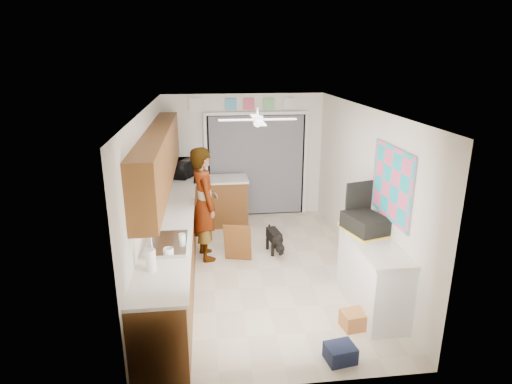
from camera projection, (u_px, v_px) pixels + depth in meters
name	position (u px, v px, depth m)	size (l,w,h in m)	color
floor	(259.00, 269.00, 6.73)	(5.00, 5.00, 0.00)	beige
ceiling	(259.00, 109.00, 5.97)	(5.00, 5.00, 0.00)	white
wall_back	(244.00, 156.00, 8.71)	(3.20, 3.20, 0.00)	silver
wall_front	(292.00, 276.00, 3.98)	(3.20, 3.20, 0.00)	silver
wall_left	(149.00, 198.00, 6.17)	(5.00, 5.00, 0.00)	silver
wall_right	(363.00, 190.00, 6.53)	(5.00, 5.00, 0.00)	silver
left_base_cabinets	(174.00, 247.00, 6.45)	(0.60, 4.80, 0.90)	brown
left_countertop	(172.00, 218.00, 6.31)	(0.62, 4.80, 0.04)	white
upper_cabinets	(159.00, 157.00, 6.21)	(0.32, 4.00, 0.80)	brown
sink_basin	(167.00, 244.00, 5.35)	(0.50, 0.76, 0.06)	silver
faucet	(151.00, 238.00, 5.30)	(0.03, 0.03, 0.22)	silver
peninsula_base	(221.00, 202.00, 8.43)	(1.00, 0.60, 0.90)	brown
peninsula_top	(221.00, 179.00, 8.29)	(1.04, 0.64, 0.04)	white
back_opening_recess	(256.00, 166.00, 8.77)	(2.00, 0.06, 2.10)	black
curtain_panel	(257.00, 166.00, 8.74)	(1.90, 0.03, 2.05)	slate
door_trim_left	(206.00, 168.00, 8.63)	(0.06, 0.04, 2.10)	white
door_trim_right	(305.00, 165.00, 8.86)	(0.06, 0.04, 2.10)	white
door_trim_head	(257.00, 113.00, 8.42)	(2.10, 0.04, 0.06)	white
header_frame_1	(231.00, 104.00, 8.34)	(0.22, 0.02, 0.22)	#4BA3C8
header_frame_2	(249.00, 104.00, 8.38)	(0.22, 0.02, 0.22)	#D6506D
header_frame_3	(269.00, 104.00, 8.42)	(0.22, 0.02, 0.22)	#6CBD77
header_frame_4	(289.00, 104.00, 8.46)	(0.22, 0.02, 0.22)	silver
route66_sign	(195.00, 105.00, 8.26)	(0.22, 0.02, 0.26)	silver
right_counter_base	(372.00, 276.00, 5.61)	(0.50, 1.40, 0.90)	white
right_counter_top	(375.00, 243.00, 5.46)	(0.54, 1.44, 0.04)	white
abstract_painting	(391.00, 184.00, 5.46)	(0.03, 1.15, 0.95)	#EF5884
ceiling_fan	(258.00, 120.00, 6.21)	(1.14, 1.14, 0.24)	white
microwave	(183.00, 168.00, 8.36)	(0.60, 0.41, 0.33)	black
cup	(168.00, 252.00, 5.07)	(0.13, 0.13, 0.10)	white
jar_a	(182.00, 238.00, 5.41)	(0.09, 0.09, 0.12)	silver
paper_towel_roll	(151.00, 260.00, 4.70)	(0.12, 0.12, 0.25)	white
suitcase	(365.00, 224.00, 5.72)	(0.43, 0.57, 0.24)	black
suitcase_rim	(364.00, 231.00, 5.76)	(0.44, 0.58, 0.02)	yellow
suitcase_lid	(359.00, 199.00, 5.92)	(0.42, 0.03, 0.50)	black
cardboard_box	(356.00, 320.00, 5.27)	(0.34, 0.26, 0.21)	#BD713B
navy_crate	(340.00, 353.00, 4.69)	(0.31, 0.26, 0.19)	#161D37
cabinet_door_panel	(238.00, 243.00, 6.89)	(0.44, 0.03, 0.66)	brown
man	(204.00, 204.00, 6.87)	(0.68, 0.45, 1.86)	white
dog	(274.00, 240.00, 7.25)	(0.24, 0.56, 0.44)	black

